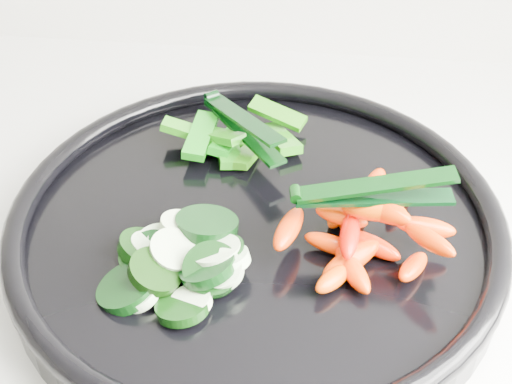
# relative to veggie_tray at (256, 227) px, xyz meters

# --- Properties ---
(veggie_tray) EXTENTS (0.44, 0.44, 0.04)m
(veggie_tray) POSITION_rel_veggie_tray_xyz_m (0.00, 0.00, 0.00)
(veggie_tray) COLOR black
(veggie_tray) RESTS_ON counter
(cucumber_pile) EXTENTS (0.12, 0.12, 0.04)m
(cucumber_pile) POSITION_rel_veggie_tray_xyz_m (-0.05, -0.05, 0.01)
(cucumber_pile) COLOR black
(cucumber_pile) RESTS_ON veggie_tray
(carrot_pile) EXTENTS (0.13, 0.14, 0.05)m
(carrot_pile) POSITION_rel_veggie_tray_xyz_m (0.08, -0.02, 0.02)
(carrot_pile) COLOR #F65500
(carrot_pile) RESTS_ON veggie_tray
(pepper_pile) EXTENTS (0.12, 0.09, 0.03)m
(pepper_pile) POSITION_rel_veggie_tray_xyz_m (-0.03, 0.10, 0.01)
(pepper_pile) COLOR #216709
(pepper_pile) RESTS_ON veggie_tray
(tong_carrot) EXTENTS (0.11, 0.03, 0.02)m
(tong_carrot) POSITION_rel_veggie_tray_xyz_m (0.08, -0.01, 0.05)
(tong_carrot) COLOR black
(tong_carrot) RESTS_ON carrot_pile
(tong_pepper) EXTENTS (0.08, 0.10, 0.02)m
(tong_pepper) POSITION_rel_veggie_tray_xyz_m (-0.02, 0.09, 0.03)
(tong_pepper) COLOR black
(tong_pepper) RESTS_ON pepper_pile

